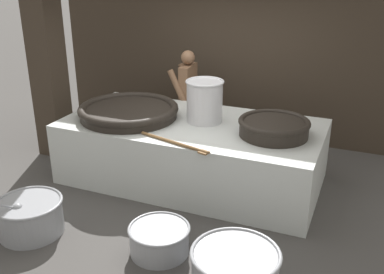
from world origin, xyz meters
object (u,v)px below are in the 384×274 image
at_px(stock_pot, 205,100).
at_px(prep_bowl_vegetables, 30,215).
at_px(cook, 188,95).
at_px(prep_bowl_extra, 235,266).
at_px(giant_wok_near, 129,111).
at_px(prep_bowl_meat, 159,238).
at_px(giant_wok_far, 274,127).

distance_m(stock_pot, prep_bowl_vegetables, 2.73).
xyz_separation_m(cook, prep_bowl_vegetables, (-0.66, -3.21, -0.66)).
bearing_deg(prep_bowl_extra, giant_wok_near, 140.67).
bearing_deg(giant_wok_near, prep_bowl_meat, -51.82).
bearing_deg(prep_bowl_vegetables, stock_pot, 57.23).
bearing_deg(prep_bowl_extra, prep_bowl_vegetables, -178.74).
distance_m(prep_bowl_vegetables, prep_bowl_meat, 1.61).
xyz_separation_m(giant_wok_near, giant_wok_far, (2.12, 0.10, 0.02)).
height_order(giant_wok_near, giant_wok_far, giant_wok_far).
relative_size(prep_bowl_meat, prep_bowl_extra, 0.76).
distance_m(cook, prep_bowl_vegetables, 3.35).
distance_m(giant_wok_far, stock_pot, 1.07).
relative_size(giant_wok_far, prep_bowl_extra, 1.03).
distance_m(giant_wok_near, prep_bowl_extra, 2.97).
height_order(stock_pot, prep_bowl_vegetables, stock_pot).
distance_m(giant_wok_far, prep_bowl_vegetables, 3.22).
height_order(giant_wok_near, stock_pot, stock_pot).
xyz_separation_m(stock_pot, prep_bowl_meat, (0.21, -1.91, -1.02)).
bearing_deg(prep_bowl_meat, prep_bowl_extra, -11.06).
height_order(giant_wok_far, stock_pot, stock_pot).
distance_m(giant_wok_near, stock_pot, 1.13).
bearing_deg(giant_wok_far, cook, 144.76).
height_order(cook, prep_bowl_meat, cook).
bearing_deg(cook, giant_wok_near, 71.98).
bearing_deg(prep_bowl_meat, prep_bowl_vegetables, -171.48).
xyz_separation_m(stock_pot, cook, (-0.72, 1.07, -0.30)).
distance_m(giant_wok_near, prep_bowl_vegetables, 2.04).
relative_size(prep_bowl_vegetables, prep_bowl_meat, 1.42).
bearing_deg(giant_wok_far, giant_wok_near, -177.27).
bearing_deg(prep_bowl_extra, giant_wok_far, 93.15).
bearing_deg(cook, prep_bowl_vegetables, 75.46).
relative_size(giant_wok_near, cook, 0.88).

